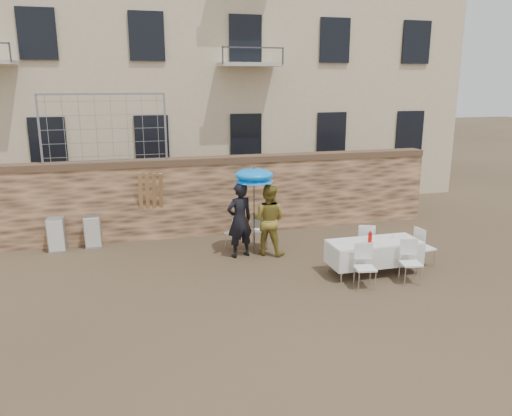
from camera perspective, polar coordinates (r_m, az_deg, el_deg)
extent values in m
plane|color=brown|center=(10.20, 1.09, -10.76)|extent=(80.00, 80.00, 0.00)
cube|color=#8F6747|center=(14.47, -4.44, 1.38)|extent=(13.00, 0.50, 2.20)
imported|color=black|center=(12.46, -1.88, -1.39)|extent=(0.79, 0.63, 1.91)
imported|color=gold|center=(12.66, 1.42, -1.34)|extent=(1.12, 1.07, 1.82)
cylinder|color=#3F3F44|center=(12.65, -0.23, -1.18)|extent=(0.03, 0.03, 1.90)
cone|color=#0A81EF|center=(12.41, -0.23, 3.54)|extent=(1.00, 1.00, 0.22)
cube|color=silver|center=(11.74, 13.38, -3.82)|extent=(2.10, 0.85, 0.05)
cylinder|color=silver|center=(11.16, 9.79, -6.65)|extent=(0.04, 0.04, 0.74)
cylinder|color=silver|center=(12.06, 18.05, -5.57)|extent=(0.04, 0.04, 0.74)
cylinder|color=silver|center=(11.75, 8.38, -5.51)|extent=(0.04, 0.04, 0.74)
cylinder|color=silver|center=(12.61, 16.35, -4.58)|extent=(0.04, 0.04, 0.74)
cylinder|color=red|center=(11.48, 12.90, -3.39)|extent=(0.09, 0.09, 0.26)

